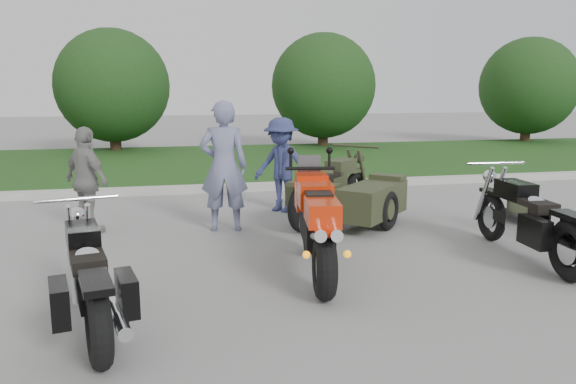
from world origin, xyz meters
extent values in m
plane|color=gray|center=(0.00, 0.00, 0.00)|extent=(80.00, 80.00, 0.00)
cube|color=#BAB8AF|center=(0.00, 6.00, 0.07)|extent=(60.00, 0.30, 0.15)
cube|color=#305A1F|center=(0.00, 10.15, 0.07)|extent=(60.00, 8.00, 0.14)
cylinder|color=#3F2B1C|center=(-3.00, 13.50, 0.60)|extent=(0.36, 0.36, 1.20)
sphere|color=#163513|center=(-3.00, 13.50, 2.20)|extent=(3.60, 3.60, 3.60)
cylinder|color=#3F2B1C|center=(4.00, 13.50, 0.60)|extent=(0.36, 0.36, 1.20)
sphere|color=#163513|center=(4.00, 13.50, 2.20)|extent=(3.60, 3.60, 3.60)
cylinder|color=#3F2B1C|center=(12.00, 13.50, 0.60)|extent=(0.36, 0.36, 1.20)
sphere|color=#163513|center=(12.00, 13.50, 2.20)|extent=(3.60, 3.60, 3.60)
torus|color=black|center=(0.14, -0.29, 0.34)|extent=(0.31, 0.71, 0.69)
torus|color=black|center=(0.39, 1.30, 0.33)|extent=(0.23, 0.68, 0.67)
cube|color=black|center=(0.26, 0.45, 0.61)|extent=(0.46, 1.04, 0.39)
cube|color=red|center=(0.30, 0.70, 0.91)|extent=(0.47, 0.66, 0.29)
cube|color=red|center=(0.18, -0.04, 0.87)|extent=(0.42, 0.65, 0.24)
cube|color=black|center=(0.23, 0.31, 0.96)|extent=(0.35, 0.43, 0.11)
cube|color=red|center=(0.36, 1.11, 0.87)|extent=(0.44, 0.50, 0.44)
cylinder|color=silver|center=(0.05, -0.34, 0.69)|extent=(0.20, 0.53, 0.24)
cylinder|color=silver|center=(0.21, -0.36, 0.69)|extent=(0.20, 0.53, 0.24)
torus|color=black|center=(-1.93, -1.29, 0.34)|extent=(0.31, 0.69, 0.67)
torus|color=black|center=(-2.27, 0.31, 0.32)|extent=(0.25, 0.64, 0.63)
cube|color=black|center=(-2.10, -0.49, 0.41)|extent=(0.46, 1.20, 0.14)
cube|color=silver|center=(-2.10, -0.49, 0.49)|extent=(0.38, 0.50, 0.35)
cube|color=black|center=(-2.16, -0.20, 0.77)|extent=(0.38, 0.59, 0.22)
cube|color=black|center=(-2.07, -0.64, 0.67)|extent=(0.37, 0.54, 0.12)
cube|color=black|center=(-1.93, -1.29, 0.69)|extent=(0.33, 0.58, 0.06)
cylinder|color=silver|center=(-1.85, -0.79, 0.28)|extent=(0.32, 1.08, 0.10)
torus|color=black|center=(2.96, -0.33, 0.36)|extent=(0.22, 0.73, 0.72)
torus|color=black|center=(3.06, 1.40, 0.34)|extent=(0.16, 0.68, 0.67)
cube|color=black|center=(3.01, 0.54, 0.44)|extent=(0.30, 1.28, 0.15)
cube|color=silver|center=(3.01, 0.54, 0.53)|extent=(0.34, 0.49, 0.37)
cube|color=black|center=(3.03, 0.85, 0.82)|extent=(0.33, 0.60, 0.23)
cube|color=black|center=(3.00, 0.38, 0.72)|extent=(0.32, 0.54, 0.13)
cube|color=black|center=(2.96, -0.33, 0.74)|extent=(0.26, 0.59, 0.06)
cylinder|color=silver|center=(3.18, 0.16, 0.29)|extent=(0.17, 1.16, 0.11)
torus|color=black|center=(0.58, 2.41, 0.37)|extent=(0.65, 0.66, 0.74)
torus|color=black|center=(1.83, 3.69, 0.35)|extent=(0.58, 0.59, 0.69)
cube|color=black|center=(1.21, 3.05, 0.46)|extent=(1.08, 1.10, 0.15)
cube|color=#323821|center=(1.21, 3.05, 0.54)|extent=(0.57, 0.58, 0.38)
cube|color=#323821|center=(1.43, 3.28, 0.85)|extent=(0.63, 0.64, 0.24)
cube|color=black|center=(1.09, 2.93, 0.74)|extent=(0.60, 0.60, 0.13)
cube|color=#323821|center=(0.58, 2.41, 0.76)|extent=(0.59, 0.59, 0.07)
cylinder|color=#323821|center=(1.08, 2.64, 0.30)|extent=(0.91, 0.93, 0.11)
cube|color=#323821|center=(1.67, 2.44, 0.43)|extent=(1.41, 1.43, 0.49)
torus|color=black|center=(1.87, 2.25, 0.30)|extent=(0.52, 0.53, 0.61)
imported|color=slate|center=(-0.55, 2.79, 0.98)|extent=(0.77, 0.56, 1.95)
imported|color=navy|center=(0.55, 3.91, 0.82)|extent=(1.18, 1.17, 1.63)
imported|color=gray|center=(-2.54, 3.04, 0.79)|extent=(0.90, 0.95, 1.58)
camera|label=1|loc=(-1.37, -5.51, 2.13)|focal=35.00mm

